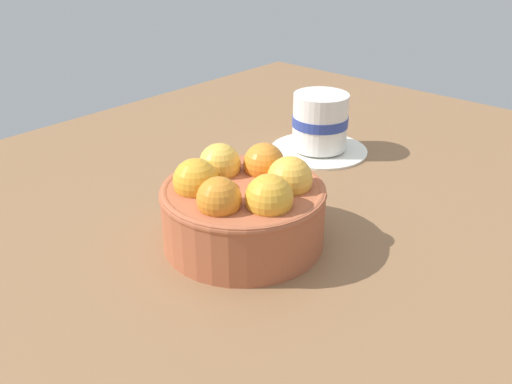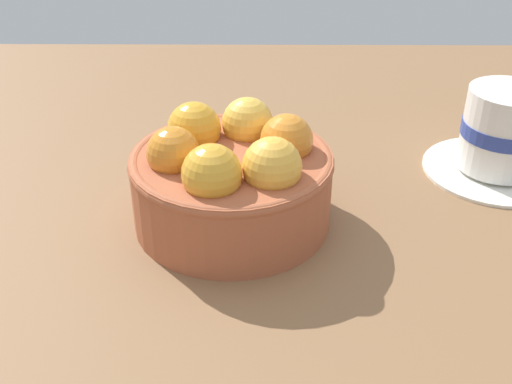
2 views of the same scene
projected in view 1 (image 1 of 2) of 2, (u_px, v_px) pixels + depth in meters
ground_plane at (244, 260)px, 58.09cm from camera, size 121.17×91.53×4.48cm
terracotta_bowl at (243, 205)px, 55.22cm from camera, size 16.22×16.22×9.12cm
coffee_cup at (320, 126)px, 76.81cm from camera, size 13.42×13.42×8.16cm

